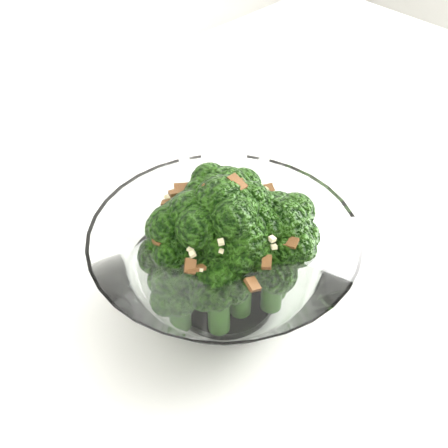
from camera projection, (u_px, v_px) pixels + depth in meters
table at (243, 300)px, 0.66m from camera, size 1.32×1.00×0.75m
broccoli_dish at (225, 258)px, 0.53m from camera, size 0.23×0.23×0.14m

